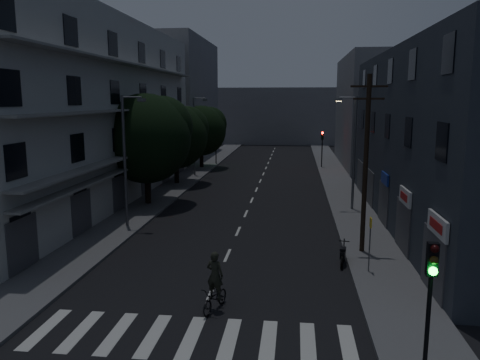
% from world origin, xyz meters
% --- Properties ---
extents(ground, '(160.00, 160.00, 0.00)m').
position_xyz_m(ground, '(0.00, 25.00, 0.00)').
color(ground, black).
rests_on(ground, ground).
extents(sidewalk_left, '(3.00, 90.00, 0.15)m').
position_xyz_m(sidewalk_left, '(-7.50, 25.00, 0.07)').
color(sidewalk_left, '#565659').
rests_on(sidewalk_left, ground).
extents(sidewalk_right, '(3.00, 90.00, 0.15)m').
position_xyz_m(sidewalk_right, '(7.50, 25.00, 0.07)').
color(sidewalk_right, '#565659').
rests_on(sidewalk_right, ground).
extents(crosswalk, '(10.90, 3.00, 0.01)m').
position_xyz_m(crosswalk, '(-0.00, -2.00, 0.00)').
color(crosswalk, beige).
rests_on(crosswalk, ground).
extents(lane_markings, '(0.15, 60.50, 0.01)m').
position_xyz_m(lane_markings, '(0.00, 31.25, 0.01)').
color(lane_markings, beige).
rests_on(lane_markings, ground).
extents(building_left, '(7.00, 36.00, 14.00)m').
position_xyz_m(building_left, '(-11.98, 18.00, 6.99)').
color(building_left, '#B7B8B2').
rests_on(building_left, ground).
extents(building_right, '(6.19, 28.00, 11.00)m').
position_xyz_m(building_right, '(11.99, 14.00, 5.50)').
color(building_right, '#292F38').
rests_on(building_right, ground).
extents(building_far_left, '(6.00, 20.00, 16.00)m').
position_xyz_m(building_far_left, '(-12.00, 48.00, 8.00)').
color(building_far_left, slate).
rests_on(building_far_left, ground).
extents(building_far_right, '(6.00, 20.00, 13.00)m').
position_xyz_m(building_far_right, '(12.00, 42.00, 6.50)').
color(building_far_right, slate).
rests_on(building_far_right, ground).
extents(building_far_end, '(24.00, 8.00, 10.00)m').
position_xyz_m(building_far_end, '(0.00, 70.00, 5.00)').
color(building_far_end, slate).
rests_on(building_far_end, ground).
extents(tree_near, '(6.68, 6.68, 8.24)m').
position_xyz_m(tree_near, '(-7.61, 17.48, 5.30)').
color(tree_near, black).
rests_on(tree_near, sidewalk_left).
extents(tree_mid, '(5.95, 5.95, 7.33)m').
position_xyz_m(tree_mid, '(-7.67, 26.36, 4.73)').
color(tree_mid, black).
rests_on(tree_mid, sidewalk_left).
extents(tree_far, '(5.75, 5.75, 7.12)m').
position_xyz_m(tree_far, '(-7.41, 36.95, 4.61)').
color(tree_far, black).
rests_on(tree_far, sidewalk_left).
extents(traffic_signal_near, '(0.28, 0.37, 4.10)m').
position_xyz_m(traffic_signal_near, '(6.96, -4.19, 3.10)').
color(traffic_signal_near, black).
rests_on(traffic_signal_near, sidewalk_right).
extents(traffic_signal_far_right, '(0.28, 0.37, 4.10)m').
position_xyz_m(traffic_signal_far_right, '(6.46, 38.55, 3.10)').
color(traffic_signal_far_right, black).
rests_on(traffic_signal_far_right, sidewalk_right).
extents(traffic_signal_far_left, '(0.28, 0.37, 4.10)m').
position_xyz_m(traffic_signal_far_left, '(-6.33, 40.21, 3.10)').
color(traffic_signal_far_left, black).
rests_on(traffic_signal_far_left, sidewalk_left).
extents(street_lamp_left_near, '(1.51, 0.25, 8.00)m').
position_xyz_m(street_lamp_left_near, '(-6.85, 10.96, 4.60)').
color(street_lamp_left_near, '#56575D').
rests_on(street_lamp_left_near, sidewalk_left).
extents(street_lamp_right, '(1.51, 0.25, 8.00)m').
position_xyz_m(street_lamp_right, '(7.39, 17.27, 4.60)').
color(street_lamp_right, slate).
rests_on(street_lamp_right, sidewalk_right).
extents(street_lamp_left_far, '(1.51, 0.25, 8.00)m').
position_xyz_m(street_lamp_left_far, '(-6.94, 31.18, 4.60)').
color(street_lamp_left_far, '#5B5F62').
rests_on(street_lamp_left_far, sidewalk_left).
extents(utility_pole, '(1.80, 0.24, 9.00)m').
position_xyz_m(utility_pole, '(6.90, 7.61, 4.87)').
color(utility_pole, black).
rests_on(utility_pole, sidewalk_right).
extents(bus_stop_sign, '(0.06, 0.35, 2.52)m').
position_xyz_m(bus_stop_sign, '(6.80, 4.63, 1.89)').
color(bus_stop_sign, '#595B60').
rests_on(bus_stop_sign, sidewalk_right).
extents(motorcycle, '(0.56, 1.80, 1.16)m').
position_xyz_m(motorcycle, '(5.76, 5.83, 0.46)').
color(motorcycle, black).
rests_on(motorcycle, ground).
extents(cyclist, '(1.17, 1.94, 2.32)m').
position_xyz_m(cyclist, '(0.45, 0.16, 0.78)').
color(cyclist, black).
rests_on(cyclist, ground).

